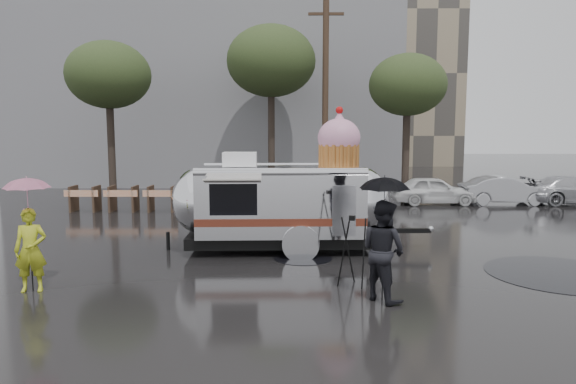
{
  "coord_description": "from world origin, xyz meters",
  "views": [
    {
      "loc": [
        0.92,
        -9.66,
        3.12
      ],
      "look_at": [
        0.85,
        3.64,
        1.53
      ],
      "focal_mm": 32.0,
      "sensor_mm": 36.0,
      "label": 1
    }
  ],
  "objects_px": {
    "airstream_trailer": "(284,199)",
    "person_right": "(383,250)",
    "person_left": "(31,250)",
    "tripod": "(352,245)"
  },
  "relations": [
    {
      "from": "airstream_trailer",
      "to": "person_right",
      "type": "distance_m",
      "value": 4.5
    },
    {
      "from": "airstream_trailer",
      "to": "person_left",
      "type": "xyz_separation_m",
      "value": [
        -4.87,
        -3.6,
        -0.52
      ]
    },
    {
      "from": "person_left",
      "to": "tripod",
      "type": "relative_size",
      "value": 1.13
    },
    {
      "from": "person_right",
      "to": "tripod",
      "type": "xyz_separation_m",
      "value": [
        -0.47,
        0.86,
        -0.09
      ]
    },
    {
      "from": "tripod",
      "to": "person_left",
      "type": "bearing_deg",
      "value": -157.41
    },
    {
      "from": "person_right",
      "to": "airstream_trailer",
      "type": "bearing_deg",
      "value": -12.53
    },
    {
      "from": "person_right",
      "to": "tripod",
      "type": "height_order",
      "value": "person_right"
    },
    {
      "from": "person_right",
      "to": "person_left",
      "type": "bearing_deg",
      "value": 48.62
    },
    {
      "from": "person_right",
      "to": "tripod",
      "type": "bearing_deg",
      "value": -8.62
    },
    {
      "from": "airstream_trailer",
      "to": "person_left",
      "type": "height_order",
      "value": "airstream_trailer"
    }
  ]
}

